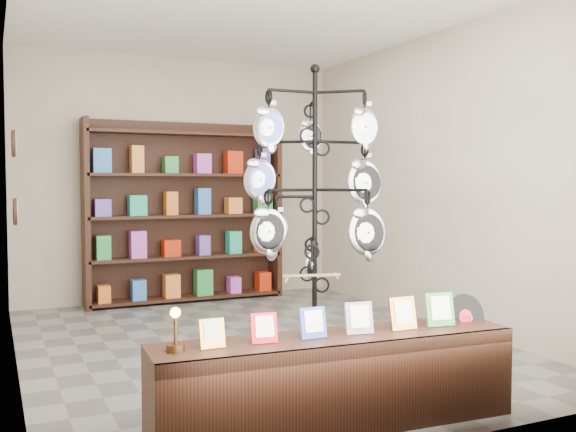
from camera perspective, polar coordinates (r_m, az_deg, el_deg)
ground at (r=5.94m, az=-2.83°, el=-11.22°), size 5.00×5.00×0.00m
room_envelope at (r=5.77m, az=-2.88°, el=6.89°), size 5.00×5.00×5.00m
display_tree at (r=5.20m, az=2.39°, el=2.27°), size 1.30×1.30×2.41m
front_shelf at (r=3.96m, az=4.30°, el=-14.38°), size 2.25×0.59×0.79m
back_shelving at (r=7.94m, az=-9.09°, el=-0.13°), size 2.42×0.36×2.20m
wall_clocks at (r=6.14m, az=-23.16°, el=3.15°), size 0.03×0.24×0.84m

